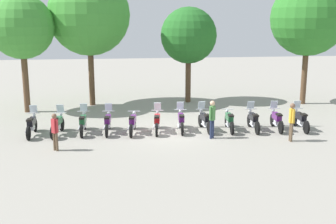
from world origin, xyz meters
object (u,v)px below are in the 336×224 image
at_px(motorcycle_6, 181,121).
at_px(motorcycle_11, 300,119).
at_px(motorcycle_0, 32,125).
at_px(motorcycle_8, 229,121).
at_px(person_1, 292,119).
at_px(tree_1, 89,15).
at_px(motorcycle_4, 133,123).
at_px(tree_0, 22,27).
at_px(motorcycle_5, 157,122).
at_px(motorcycle_7, 205,120).
at_px(motorcycle_10, 277,120).
at_px(tree_2, 189,36).
at_px(person_2, 212,116).
at_px(person_0, 55,129).
at_px(motorcycle_3, 108,122).
at_px(tree_3, 308,18).
at_px(motorcycle_1, 57,124).
at_px(motorcycle_2, 83,123).
at_px(motorcycle_9, 253,120).

relative_size(motorcycle_6, motorcycle_11, 1.00).
bearing_deg(motorcycle_0, motorcycle_8, -91.08).
height_order(person_1, tree_1, tree_1).
relative_size(motorcycle_4, tree_0, 0.32).
height_order(motorcycle_4, motorcycle_5, motorcycle_5).
relative_size(motorcycle_6, motorcycle_7, 1.00).
height_order(motorcycle_10, tree_2, tree_2).
xyz_separation_m(motorcycle_0, person_2, (8.44, -1.69, 0.55)).
xyz_separation_m(person_0, tree_2, (7.51, 9.83, 3.47)).
bearing_deg(tree_0, person_0, -71.86).
height_order(motorcycle_3, motorcycle_4, motorcycle_3).
relative_size(motorcycle_3, tree_3, 0.28).
bearing_deg(motorcycle_1, tree_2, -38.04).
distance_m(motorcycle_2, tree_2, 10.43).
relative_size(motorcycle_5, tree_1, 0.26).
bearing_deg(person_2, motorcycle_3, -152.67).
bearing_deg(motorcycle_10, motorcycle_1, 93.84).
xyz_separation_m(motorcycle_3, person_0, (-2.18, -2.60, 0.42)).
relative_size(motorcycle_3, tree_1, 0.26).
bearing_deg(motorcycle_1, motorcycle_10, -83.98).
bearing_deg(motorcycle_10, motorcycle_11, -90.55).
relative_size(motorcycle_9, motorcycle_10, 1.00).
height_order(motorcycle_2, tree_2, tree_2).
xyz_separation_m(motorcycle_11, person_2, (-4.81, -0.97, 0.55)).
xyz_separation_m(motorcycle_8, tree_2, (-0.69, 7.61, 3.90)).
xyz_separation_m(motorcycle_3, tree_3, (12.71, 5.57, 5.00)).
xyz_separation_m(person_1, person_2, (-3.45, 0.96, 0.02)).
relative_size(motorcycle_6, person_0, 1.36).
bearing_deg(motorcycle_4, motorcycle_7, -80.61).
bearing_deg(motorcycle_7, motorcycle_6, 83.03).
relative_size(person_2, tree_1, 0.22).
xyz_separation_m(motorcycle_5, person_2, (2.41, -1.49, 0.55)).
xyz_separation_m(motorcycle_3, motorcycle_7, (4.81, -0.21, 0.00)).
bearing_deg(motorcycle_6, motorcycle_11, -89.85).
bearing_deg(person_2, tree_0, -170.01).
bearing_deg(motorcycle_10, motorcycle_3, 92.92).
height_order(motorcycle_4, person_1, person_1).
xyz_separation_m(motorcycle_7, motorcycle_10, (3.62, -0.34, 0.00)).
relative_size(motorcycle_8, motorcycle_11, 1.00).
xyz_separation_m(motorcycle_1, person_0, (0.22, -2.58, 0.42)).
bearing_deg(motorcycle_3, motorcycle_1, 94.95).
relative_size(person_0, tree_2, 0.26).
xyz_separation_m(motorcycle_1, tree_2, (7.73, 7.26, 3.89)).
distance_m(motorcycle_5, motorcycle_11, 7.24).
bearing_deg(motorcycle_3, tree_3, -61.87).
bearing_deg(motorcycle_6, tree_2, -7.73).
bearing_deg(person_2, motorcycle_9, 72.27).
distance_m(motorcycle_4, motorcycle_5, 1.21).
bearing_deg(motorcycle_5, tree_2, -13.36).
xyz_separation_m(motorcycle_0, motorcycle_4, (4.82, -0.24, -0.01)).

